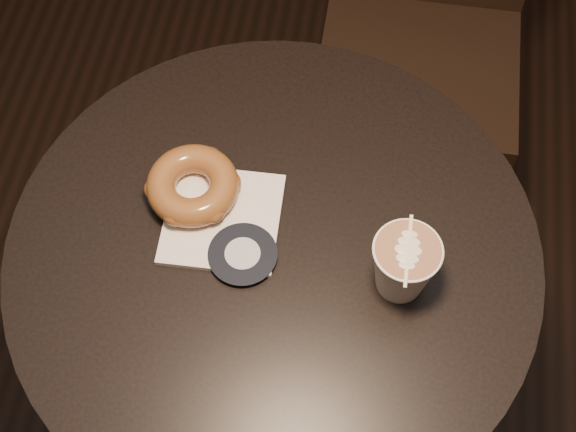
{
  "coord_description": "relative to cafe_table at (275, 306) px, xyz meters",
  "views": [
    {
      "loc": [
        0.09,
        -0.46,
        1.68
      ],
      "look_at": [
        0.01,
        0.03,
        0.79
      ],
      "focal_mm": 50.0,
      "sensor_mm": 36.0,
      "label": 1
    }
  ],
  "objects": [
    {
      "name": "cafe_table",
      "position": [
        0.0,
        0.0,
        0.0
      ],
      "size": [
        0.7,
        0.7,
        0.75
      ],
      "color": "black",
      "rests_on": "ground"
    },
    {
      "name": "latte_cup",
      "position": [
        0.17,
        -0.02,
        0.25
      ],
      "size": [
        0.08,
        0.08,
        0.09
      ],
      "primitive_type": null,
      "color": "white",
      "rests_on": "cafe_table"
    },
    {
      "name": "pastry_bag",
      "position": [
        -0.07,
        0.03,
        0.2
      ],
      "size": [
        0.15,
        0.15,
        0.01
      ],
      "primitive_type": "cube",
      "rotation": [
        0.0,
        0.0,
        0.03
      ],
      "color": "white",
      "rests_on": "cafe_table"
    },
    {
      "name": "doughnut",
      "position": [
        -0.12,
        0.06,
        0.23
      ],
      "size": [
        0.12,
        0.12,
        0.04
      ],
      "primitive_type": "torus",
      "color": "brown",
      "rests_on": "pastry_bag"
    }
  ]
}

